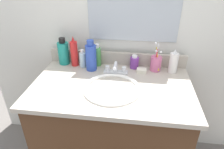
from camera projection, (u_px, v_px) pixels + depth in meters
name	position (u px, v px, depth m)	size (l,w,h in m)	color
vanity_cabinet	(112.00, 131.00, 1.41)	(0.93, 0.54, 0.72)	#4C2D19
countertop	(112.00, 86.00, 1.23)	(0.97, 0.59, 0.03)	#B2A899
backsplash	(117.00, 58.00, 1.44)	(0.97, 0.02, 0.09)	#B2A899
back_wall	(117.00, 72.00, 1.57)	(2.07, 0.04, 1.30)	silver
sink_basin	(112.00, 94.00, 1.19)	(0.34, 0.34, 0.11)	white
faucet	(116.00, 70.00, 1.33)	(0.16, 0.10, 0.08)	silver
bottle_shampoo_blue	(91.00, 57.00, 1.34)	(0.07, 0.07, 0.21)	#2D4CB2
bottle_gel_clear	(83.00, 59.00, 1.40)	(0.05, 0.05, 0.13)	silver
bottle_mouthwash_teal	(63.00, 52.00, 1.43)	(0.08, 0.08, 0.19)	teal
bottle_spray_red	(74.00, 53.00, 1.40)	(0.05, 0.05, 0.21)	red
bottle_lotion_white	(174.00, 62.00, 1.32)	(0.06, 0.06, 0.16)	white
bottle_cream_purple	(134.00, 62.00, 1.39)	(0.06, 0.06, 0.09)	#7A3899
bottle_toner_green	(97.00, 56.00, 1.41)	(0.05, 0.05, 0.16)	#4C9E4C
cup_pink	(156.00, 63.00, 1.35)	(0.07, 0.09, 0.20)	#D16693
soap_bar	(142.00, 71.00, 1.35)	(0.06, 0.04, 0.02)	white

